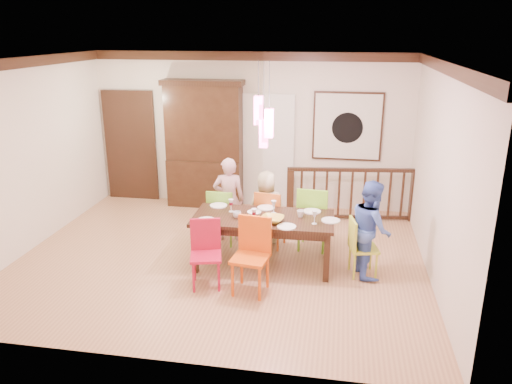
% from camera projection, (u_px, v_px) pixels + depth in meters
% --- Properties ---
extents(floor, '(6.00, 6.00, 0.00)m').
position_uv_depth(floor, '(221.00, 258.00, 7.53)').
color(floor, '#AD7754').
rests_on(floor, ground).
extents(ceiling, '(6.00, 6.00, 0.00)m').
position_uv_depth(ceiling, '(216.00, 59.00, 6.63)').
color(ceiling, white).
rests_on(ceiling, wall_back).
extents(wall_back, '(6.00, 0.00, 6.00)m').
position_uv_depth(wall_back, '(250.00, 131.00, 9.42)').
color(wall_back, silver).
rests_on(wall_back, floor).
extents(wall_left, '(0.00, 5.00, 5.00)m').
position_uv_depth(wall_left, '(27.00, 156.00, 7.56)').
color(wall_left, silver).
rests_on(wall_left, floor).
extents(wall_right, '(0.00, 5.00, 5.00)m').
position_uv_depth(wall_right, '(439.00, 175.00, 6.60)').
color(wall_right, silver).
rests_on(wall_right, floor).
extents(crown_molding, '(6.00, 5.00, 0.16)m').
position_uv_depth(crown_molding, '(216.00, 66.00, 6.65)').
color(crown_molding, black).
rests_on(crown_molding, wall_back).
extents(panel_door, '(1.04, 0.07, 2.24)m').
position_uv_depth(panel_door, '(131.00, 147.00, 9.89)').
color(panel_door, black).
rests_on(panel_door, wall_back).
extents(white_doorway, '(0.97, 0.05, 2.22)m').
position_uv_depth(white_doorway, '(268.00, 153.00, 9.46)').
color(white_doorway, silver).
rests_on(white_doorway, wall_back).
extents(painting, '(1.25, 0.06, 1.25)m').
position_uv_depth(painting, '(347.00, 127.00, 9.05)').
color(painting, black).
rests_on(painting, wall_back).
extents(pendant_cluster, '(0.27, 0.21, 1.14)m').
position_uv_depth(pendant_cluster, '(264.00, 122.00, 6.65)').
color(pendant_cluster, '#FF4C9F').
rests_on(pendant_cluster, ceiling).
extents(dining_table, '(2.01, 0.95, 0.75)m').
position_uv_depth(dining_table, '(263.00, 223.00, 7.10)').
color(dining_table, black).
rests_on(dining_table, floor).
extents(chair_far_left, '(0.42, 0.42, 0.92)m').
position_uv_depth(chair_far_left, '(223.00, 212.00, 7.91)').
color(chair_far_left, '#6DB230').
rests_on(chair_far_left, floor).
extents(chair_far_mid, '(0.49, 0.49, 0.93)m').
position_uv_depth(chair_far_mid, '(271.00, 214.00, 7.79)').
color(chair_far_mid, '#BD5A1C').
rests_on(chair_far_mid, floor).
extents(chair_far_right, '(0.51, 0.51, 1.03)m').
position_uv_depth(chair_far_right, '(314.00, 213.00, 7.69)').
color(chair_far_right, '#6FBC28').
rests_on(chair_far_right, floor).
extents(chair_near_left, '(0.49, 0.49, 0.90)m').
position_uv_depth(chair_near_left, '(206.00, 251.00, 6.55)').
color(chair_near_left, '#AC102F').
rests_on(chair_near_left, floor).
extents(chair_near_mid, '(0.50, 0.50, 0.99)m').
position_uv_depth(chair_near_mid, '(250.00, 252.00, 6.38)').
color(chair_near_mid, '#D54F0E').
rests_on(chair_near_mid, floor).
extents(chair_end_right, '(0.44, 0.44, 0.83)m').
position_uv_depth(chair_end_right, '(364.00, 243.00, 6.87)').
color(chair_end_right, '#C0CF33').
rests_on(chair_end_right, floor).
extents(china_hutch, '(1.52, 0.46, 2.41)m').
position_uv_depth(china_hutch, '(204.00, 144.00, 9.44)').
color(china_hutch, black).
rests_on(china_hutch, floor).
extents(balustrade, '(2.32, 0.36, 0.96)m').
position_uv_depth(balustrade, '(352.00, 193.00, 8.89)').
color(balustrade, black).
rests_on(balustrade, floor).
extents(person_far_left, '(0.55, 0.41, 1.38)m').
position_uv_depth(person_far_left, '(229.00, 199.00, 7.98)').
color(person_far_left, beige).
rests_on(person_far_left, floor).
extents(person_far_mid, '(0.64, 0.48, 1.19)m').
position_uv_depth(person_far_mid, '(266.00, 208.00, 7.88)').
color(person_far_mid, beige).
rests_on(person_far_mid, floor).
extents(person_end_right, '(0.65, 0.76, 1.36)m').
position_uv_depth(person_end_right, '(371.00, 228.00, 6.84)').
color(person_end_right, '#4666C4').
rests_on(person_end_right, floor).
extents(serving_bowl, '(0.35, 0.35, 0.08)m').
position_uv_depth(serving_bowl, '(272.00, 219.00, 6.87)').
color(serving_bowl, gold).
rests_on(serving_bowl, dining_table).
extents(small_bowl, '(0.21, 0.21, 0.06)m').
position_uv_depth(small_bowl, '(254.00, 214.00, 7.10)').
color(small_bowl, white).
rests_on(small_bowl, dining_table).
extents(cup_left, '(0.12, 0.12, 0.09)m').
position_uv_depth(cup_left, '(237.00, 215.00, 7.03)').
color(cup_left, silver).
rests_on(cup_left, dining_table).
extents(cup_right, '(0.11, 0.11, 0.10)m').
position_uv_depth(cup_right, '(300.00, 214.00, 7.05)').
color(cup_right, silver).
rests_on(cup_right, dining_table).
extents(plate_far_left, '(0.26, 0.26, 0.01)m').
position_uv_depth(plate_far_left, '(219.00, 205.00, 7.50)').
color(plate_far_left, white).
rests_on(plate_far_left, dining_table).
extents(plate_far_mid, '(0.26, 0.26, 0.01)m').
position_uv_depth(plate_far_mid, '(266.00, 208.00, 7.41)').
color(plate_far_mid, white).
rests_on(plate_far_mid, dining_table).
extents(plate_far_right, '(0.26, 0.26, 0.01)m').
position_uv_depth(plate_far_right, '(312.00, 211.00, 7.26)').
color(plate_far_right, white).
rests_on(plate_far_right, dining_table).
extents(plate_near_left, '(0.26, 0.26, 0.01)m').
position_uv_depth(plate_near_left, '(206.00, 220.00, 6.93)').
color(plate_near_left, white).
rests_on(plate_near_left, dining_table).
extents(plate_near_mid, '(0.26, 0.26, 0.01)m').
position_uv_depth(plate_near_mid, '(287.00, 227.00, 6.70)').
color(plate_near_mid, white).
rests_on(plate_near_mid, dining_table).
extents(plate_end_right, '(0.26, 0.26, 0.01)m').
position_uv_depth(plate_end_right, '(331.00, 220.00, 6.92)').
color(plate_end_right, white).
rests_on(plate_end_right, dining_table).
extents(wine_glass_a, '(0.08, 0.08, 0.19)m').
position_uv_depth(wine_glass_a, '(231.00, 205.00, 7.24)').
color(wine_glass_a, '#590C19').
rests_on(wine_glass_a, dining_table).
extents(wine_glass_b, '(0.08, 0.08, 0.19)m').
position_uv_depth(wine_glass_b, '(274.00, 207.00, 7.19)').
color(wine_glass_b, silver).
rests_on(wine_glass_b, dining_table).
extents(wine_glass_c, '(0.08, 0.08, 0.19)m').
position_uv_depth(wine_glass_c, '(254.00, 215.00, 6.86)').
color(wine_glass_c, '#590C19').
rests_on(wine_glass_c, dining_table).
extents(wine_glass_d, '(0.08, 0.08, 0.19)m').
position_uv_depth(wine_glass_d, '(315.00, 217.00, 6.79)').
color(wine_glass_d, silver).
rests_on(wine_glass_d, dining_table).
extents(napkin, '(0.18, 0.14, 0.01)m').
position_uv_depth(napkin, '(251.00, 226.00, 6.72)').
color(napkin, '#D83359').
rests_on(napkin, dining_table).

